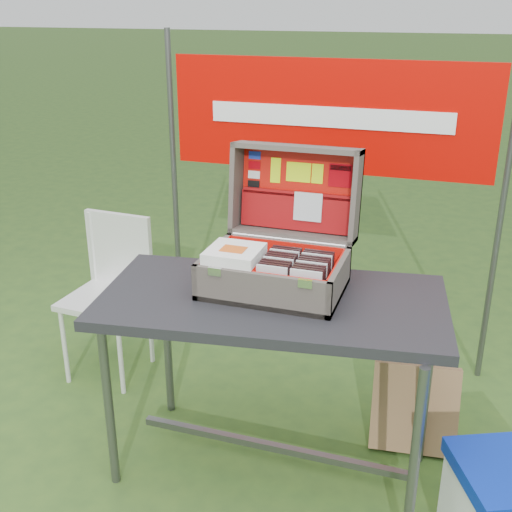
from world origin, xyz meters
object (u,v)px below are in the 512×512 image
(cardboard_box, at_px, (415,408))
(table, at_px, (271,388))
(chair, at_px, (105,301))
(suitcase, at_px, (279,224))

(cardboard_box, bearing_deg, table, -153.45)
(table, height_order, cardboard_box, table)
(chair, bearing_deg, suitcase, -15.47)
(table, xyz_separation_m, chair, (-1.03, 0.47, 0.01))
(table, distance_m, cardboard_box, 0.68)
(suitcase, relative_size, cardboard_box, 1.38)
(table, distance_m, chair, 1.13)
(suitcase, height_order, cardboard_box, suitcase)
(table, height_order, suitcase, suitcase)
(suitcase, xyz_separation_m, chair, (-1.01, 0.35, -0.64))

